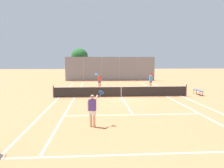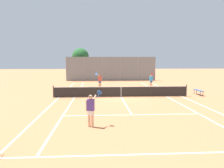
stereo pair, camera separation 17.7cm
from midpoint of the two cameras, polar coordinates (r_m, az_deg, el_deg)
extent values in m
plane|color=#CC7A4C|center=(19.53, 2.16, -3.39)|extent=(120.00, 120.00, 0.00)
cube|color=silver|center=(8.22, 11.56, -17.43)|extent=(11.00, 0.10, 0.01)
cube|color=silver|center=(31.28, -0.19, 0.29)|extent=(11.00, 0.10, 0.01)
cube|color=silver|center=(19.71, -13.98, -3.47)|extent=(0.10, 23.80, 0.01)
cube|color=silver|center=(20.84, 17.39, -3.05)|extent=(0.10, 23.80, 0.01)
cube|color=silver|center=(19.52, -10.01, -3.47)|extent=(0.10, 23.80, 0.01)
cube|color=silver|center=(20.38, 13.79, -3.15)|extent=(0.10, 23.80, 0.01)
cube|color=silver|center=(13.32, 5.15, -8.01)|extent=(8.26, 0.10, 0.01)
cube|color=silver|center=(25.83, 0.63, -0.99)|extent=(8.26, 0.10, 0.01)
cube|color=silver|center=(19.53, 2.16, -3.38)|extent=(0.10, 12.80, 0.01)
cylinder|color=#474C47|center=(19.71, -15.31, -1.94)|extent=(0.10, 0.10, 1.07)
cylinder|color=#474C47|center=(20.93, 18.58, -1.58)|extent=(0.10, 0.10, 1.07)
cube|color=black|center=(19.45, 2.16, -2.04)|extent=(11.90, 0.02, 0.89)
cube|color=white|center=(19.39, 2.17, -0.71)|extent=(11.90, 0.03, 0.06)
cube|color=white|center=(19.46, 2.16, -2.10)|extent=(0.05, 0.03, 0.89)
cylinder|color=#D8A884|center=(10.95, -6.01, -8.98)|extent=(0.13, 0.13, 0.82)
cylinder|color=#D8A884|center=(10.88, -5.14, -9.08)|extent=(0.13, 0.13, 0.82)
cube|color=white|center=(10.83, -5.60, -7.35)|extent=(0.33, 0.27, 0.24)
cube|color=#4C388C|center=(10.75, -5.62, -5.48)|extent=(0.39, 0.31, 0.56)
sphere|color=#D8A884|center=(10.68, -5.64, -3.43)|extent=(0.22, 0.22, 0.22)
cylinder|color=black|center=(10.67, -5.64, -3.08)|extent=(0.23, 0.23, 0.02)
cylinder|color=#D8A884|center=(10.86, -6.68, -5.71)|extent=(0.08, 0.08, 0.52)
cylinder|color=#D8A884|center=(10.77, -4.70, -3.88)|extent=(0.25, 0.45, 0.35)
cylinder|color=#1E4C99|center=(10.93, -3.54, -2.87)|extent=(0.13, 0.24, 0.22)
cylinder|color=#1E4C99|center=(11.03, -3.31, -2.21)|extent=(0.33, 0.29, 0.23)
cylinder|color=tan|center=(25.77, -3.28, -0.10)|extent=(0.13, 0.13, 0.82)
cylinder|color=tan|center=(25.82, -3.66, -0.09)|extent=(0.13, 0.13, 0.82)
cube|color=#334C8C|center=(25.76, -3.47, 0.63)|extent=(0.32, 0.26, 0.24)
cube|color=#D84C3F|center=(25.73, -3.48, 1.43)|extent=(0.39, 0.30, 0.56)
sphere|color=tan|center=(25.70, -3.48, 2.29)|extent=(0.22, 0.22, 0.22)
cylinder|color=black|center=(25.69, -3.48, 2.44)|extent=(0.23, 0.23, 0.02)
cylinder|color=tan|center=(25.67, -3.01, 1.29)|extent=(0.08, 0.08, 0.52)
cylinder|color=tan|center=(25.61, -3.85, 2.05)|extent=(0.22, 0.46, 0.35)
cylinder|color=#1E4C99|center=(25.39, -4.31, 2.38)|extent=(0.11, 0.25, 0.22)
cylinder|color=#1E4C99|center=(25.27, -4.40, 2.61)|extent=(0.33, 0.27, 0.23)
cylinder|color=#D8A884|center=(26.47, 10.02, -0.02)|extent=(0.13, 0.13, 0.82)
cylinder|color=#D8A884|center=(26.36, 9.70, -0.04)|extent=(0.13, 0.13, 0.82)
cube|color=#334C8C|center=(26.38, 9.88, 0.68)|extent=(0.33, 0.27, 0.24)
cube|color=#3399D8|center=(26.35, 9.89, 1.46)|extent=(0.39, 0.31, 0.56)
sphere|color=#D8A884|center=(26.32, 9.91, 2.31)|extent=(0.22, 0.22, 0.22)
cylinder|color=black|center=(26.31, 9.91, 2.45)|extent=(0.23, 0.23, 0.02)
cylinder|color=#D8A884|center=(26.48, 10.27, 1.35)|extent=(0.08, 0.08, 0.52)
cylinder|color=#D8A884|center=(26.13, 9.85, 2.06)|extent=(0.25, 0.45, 0.35)
cylinder|color=maroon|center=(25.84, 9.97, 2.37)|extent=(0.12, 0.24, 0.22)
cylinder|color=maroon|center=(25.73, 10.13, 2.59)|extent=(0.33, 0.29, 0.23)
sphere|color=#D1DB33|center=(24.85, -0.30, -1.21)|extent=(0.07, 0.07, 0.07)
sphere|color=#D1DB33|center=(19.79, 15.59, -3.39)|extent=(0.07, 0.07, 0.07)
sphere|color=#D1DB33|center=(23.61, -8.94, -1.69)|extent=(0.07, 0.07, 0.07)
sphere|color=#D1DB33|center=(24.01, -0.78, -1.48)|extent=(0.07, 0.07, 0.07)
cube|color=#33598C|center=(22.10, 21.39, -1.53)|extent=(0.36, 1.50, 0.05)
cylinder|color=#262626|center=(21.51, 21.78, -2.37)|extent=(0.05, 0.05, 0.41)
cylinder|color=#262626|center=(22.65, 20.38, -1.90)|extent=(0.05, 0.05, 0.41)
cylinder|color=#262626|center=(21.62, 22.38, -2.36)|extent=(0.05, 0.05, 0.41)
cylinder|color=#262626|center=(22.76, 20.96, -1.89)|extent=(0.05, 0.05, 0.41)
cylinder|color=gray|center=(34.64, -12.26, 3.86)|extent=(0.08, 0.08, 3.77)
cylinder|color=gray|center=(34.35, -7.60, 3.93)|extent=(0.08, 0.08, 3.77)
cylinder|color=gray|center=(34.29, -2.90, 3.97)|extent=(0.08, 0.08, 3.77)
cylinder|color=gray|center=(34.46, 1.78, 3.99)|extent=(0.08, 0.08, 3.77)
cylinder|color=gray|center=(34.86, 6.39, 3.98)|extent=(0.08, 0.08, 3.77)
cylinder|color=gray|center=(35.48, 10.87, 3.95)|extent=(0.08, 0.08, 3.77)
cube|color=slate|center=(34.35, -0.55, 3.99)|extent=(14.05, 0.02, 3.73)
cylinder|color=brown|center=(36.85, -8.54, 3.38)|extent=(0.21, 0.21, 2.87)
sphere|color=#26602D|center=(36.81, -8.60, 7.12)|extent=(2.77, 2.77, 2.77)
sphere|color=#26602D|center=(37.11, -8.62, 6.58)|extent=(1.85, 1.85, 1.85)
camera|label=1|loc=(0.09, -90.24, -0.03)|focal=35.00mm
camera|label=2|loc=(0.09, 89.76, 0.03)|focal=35.00mm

